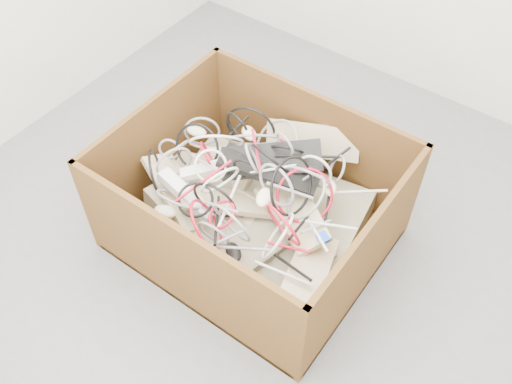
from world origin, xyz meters
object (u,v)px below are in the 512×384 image
Objects in this scene: cardboard_box at (251,216)px; vga_plug at (323,238)px; power_strip_left at (211,168)px; power_strip_right at (186,195)px.

cardboard_box is 24.51× the size of vga_plug.
cardboard_box is 0.45m from vga_plug.
power_strip_left is (-0.19, -0.03, 0.22)m from cardboard_box.
vga_plug is at bearing -8.56° from cardboard_box.
power_strip_right is 6.65× the size of vga_plug.
power_strip_left is 0.90× the size of power_strip_right.
vga_plug is (0.39, -0.06, 0.22)m from cardboard_box.
power_strip_left reaches higher than power_strip_right.
power_strip_left is 0.16m from power_strip_right.
power_strip_right is (-0.19, -0.19, 0.19)m from cardboard_box.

